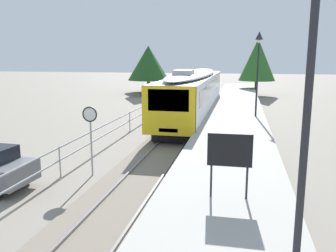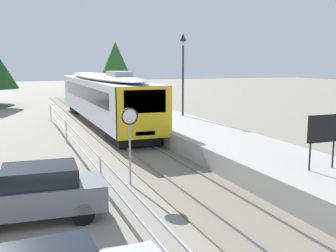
{
  "view_description": "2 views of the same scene",
  "coord_description": "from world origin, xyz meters",
  "px_view_note": "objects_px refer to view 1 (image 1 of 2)",
  "views": [
    {
      "loc": [
        3.61,
        -0.28,
        4.71
      ],
      "look_at": [
        0.4,
        15.2,
        1.6
      ],
      "focal_mm": 37.87,
      "sensor_mm": 36.0,
      "label": 1
    },
    {
      "loc": [
        -5.94,
        -0.95,
        4.33
      ],
      "look_at": [
        0.4,
        15.2,
        1.6
      ],
      "focal_mm": 42.55,
      "sensor_mm": 36.0,
      "label": 2
    }
  ],
  "objects_px": {
    "platform_lamp_near_end": "(311,62)",
    "platform_notice_board": "(230,152)",
    "platform_lamp_mid_platform": "(258,58)",
    "speed_limit_sign": "(90,124)",
    "commuter_train": "(194,90)"
  },
  "relations": [
    {
      "from": "platform_notice_board",
      "to": "speed_limit_sign",
      "type": "distance_m",
      "value": 6.48
    },
    {
      "from": "speed_limit_sign",
      "to": "platform_notice_board",
      "type": "bearing_deg",
      "value": -31.66
    },
    {
      "from": "commuter_train",
      "to": "platform_lamp_near_end",
      "type": "relative_size",
      "value": 3.64
    },
    {
      "from": "commuter_train",
      "to": "platform_lamp_near_end",
      "type": "bearing_deg",
      "value": -78.05
    },
    {
      "from": "commuter_train",
      "to": "platform_lamp_mid_platform",
      "type": "xyz_separation_m",
      "value": [
        4.58,
        -3.67,
        2.48
      ]
    },
    {
      "from": "speed_limit_sign",
      "to": "platform_lamp_near_end",
      "type": "bearing_deg",
      "value": -47.1
    },
    {
      "from": "platform_lamp_near_end",
      "to": "platform_notice_board",
      "type": "xyz_separation_m",
      "value": [
        -1.2,
        3.83,
        -2.44
      ]
    },
    {
      "from": "platform_lamp_near_end",
      "to": "platform_lamp_mid_platform",
      "type": "height_order",
      "value": "same"
    },
    {
      "from": "platform_lamp_near_end",
      "to": "platform_notice_board",
      "type": "bearing_deg",
      "value": 107.46
    },
    {
      "from": "platform_lamp_near_end",
      "to": "platform_notice_board",
      "type": "relative_size",
      "value": 2.97
    },
    {
      "from": "commuter_train",
      "to": "platform_notice_board",
      "type": "height_order",
      "value": "commuter_train"
    },
    {
      "from": "platform_lamp_near_end",
      "to": "speed_limit_sign",
      "type": "relative_size",
      "value": 1.91
    },
    {
      "from": "platform_lamp_mid_platform",
      "to": "speed_limit_sign",
      "type": "xyz_separation_m",
      "value": [
        -6.72,
        -10.73,
        -2.5
      ]
    },
    {
      "from": "platform_lamp_mid_platform",
      "to": "platform_lamp_near_end",
      "type": "bearing_deg",
      "value": -90.0
    },
    {
      "from": "platform_lamp_near_end",
      "to": "speed_limit_sign",
      "type": "xyz_separation_m",
      "value": [
        -6.72,
        7.23,
        -2.5
      ]
    }
  ]
}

